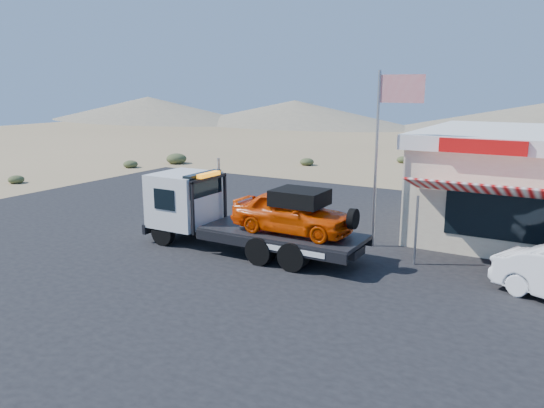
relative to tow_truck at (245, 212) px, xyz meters
name	(u,v)px	position (x,y,z in m)	size (l,w,h in m)	color
ground	(185,260)	(-1.15, -1.80, -1.39)	(120.00, 120.00, 0.00)	olive
asphalt_lot	(284,246)	(0.85, 1.20, -1.38)	(32.00, 24.00, 0.02)	black
tow_truck	(245,212)	(0.00, 0.00, 0.00)	(7.69, 2.28, 2.57)	black
flagpole	(384,139)	(3.78, 2.70, 2.38)	(1.55, 0.10, 6.00)	#99999E
desert_scrub	(98,174)	(-15.32, 7.39, -1.07)	(22.38, 36.88, 0.78)	#303B1F
distant_hills	(400,115)	(-10.92, 53.34, 0.50)	(126.00, 48.00, 4.20)	#726B59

